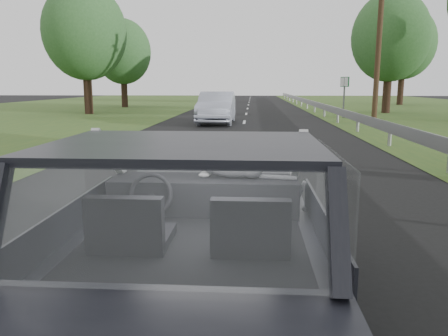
# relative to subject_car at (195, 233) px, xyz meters

# --- Properties ---
(ground) EXTENTS (140.00, 140.00, 0.00)m
(ground) POSITION_rel_subject_car_xyz_m (0.00, 0.00, -0.72)
(ground) COLOR black
(ground) RESTS_ON ground
(subject_car) EXTENTS (1.80, 4.00, 1.45)m
(subject_car) POSITION_rel_subject_car_xyz_m (0.00, 0.00, 0.00)
(subject_car) COLOR black
(subject_car) RESTS_ON ground
(dashboard) EXTENTS (1.58, 0.45, 0.30)m
(dashboard) POSITION_rel_subject_car_xyz_m (0.00, 0.62, 0.12)
(dashboard) COLOR black
(dashboard) RESTS_ON subject_car
(driver_seat) EXTENTS (0.50, 0.72, 0.42)m
(driver_seat) POSITION_rel_subject_car_xyz_m (-0.40, -0.29, 0.16)
(driver_seat) COLOR black
(driver_seat) RESTS_ON subject_car
(passenger_seat) EXTENTS (0.50, 0.72, 0.42)m
(passenger_seat) POSITION_rel_subject_car_xyz_m (0.40, -0.29, 0.16)
(passenger_seat) COLOR black
(passenger_seat) RESTS_ON subject_car
(steering_wheel) EXTENTS (0.36, 0.36, 0.04)m
(steering_wheel) POSITION_rel_subject_car_xyz_m (-0.40, 0.33, 0.20)
(steering_wheel) COLOR black
(steering_wheel) RESTS_ON dashboard
(cat) EXTENTS (0.66, 0.26, 0.29)m
(cat) POSITION_rel_subject_car_xyz_m (0.25, 0.65, 0.37)
(cat) COLOR gray
(cat) RESTS_ON dashboard
(guardrail) EXTENTS (0.05, 90.00, 0.32)m
(guardrail) POSITION_rel_subject_car_xyz_m (4.30, 10.00, -0.15)
(guardrail) COLOR #A7A7A7
(guardrail) RESTS_ON ground
(other_car) EXTENTS (1.77, 4.45, 1.46)m
(other_car) POSITION_rel_subject_car_xyz_m (-1.28, 17.38, 0.01)
(other_car) COLOR #B2B7CB
(other_car) RESTS_ON ground
(highway_sign) EXTENTS (0.35, 0.86, 2.19)m
(highway_sign) POSITION_rel_subject_car_xyz_m (5.30, 21.18, 0.37)
(highway_sign) COLOR #0F602A
(highway_sign) RESTS_ON ground
(utility_pole) EXTENTS (0.27, 0.27, 7.43)m
(utility_pole) POSITION_rel_subject_car_xyz_m (5.99, 17.60, 2.99)
(utility_pole) COLOR #48341F
(utility_pole) RESTS_ON ground
(tree_2) EXTENTS (5.47, 5.47, 7.19)m
(tree_2) POSITION_rel_subject_car_xyz_m (8.84, 25.57, 2.87)
(tree_2) COLOR #2B5626
(tree_2) RESTS_ON ground
(tree_3) EXTENTS (7.11, 7.11, 8.19)m
(tree_3) POSITION_rel_subject_car_xyz_m (13.50, 37.32, 3.37)
(tree_3) COLOR #2B5626
(tree_3) RESTS_ON ground
(tree_5) EXTENTS (6.42, 6.42, 7.47)m
(tree_5) POSITION_rel_subject_car_xyz_m (-9.67, 23.42, 3.01)
(tree_5) COLOR #2B5626
(tree_5) RESTS_ON ground
(tree_6) EXTENTS (5.60, 5.60, 6.63)m
(tree_6) POSITION_rel_subject_car_xyz_m (-9.83, 31.61, 2.59)
(tree_6) COLOR #2B5626
(tree_6) RESTS_ON ground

